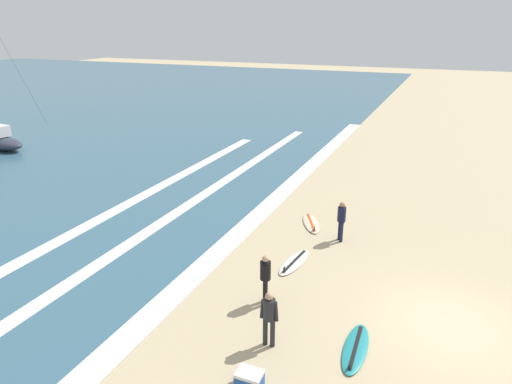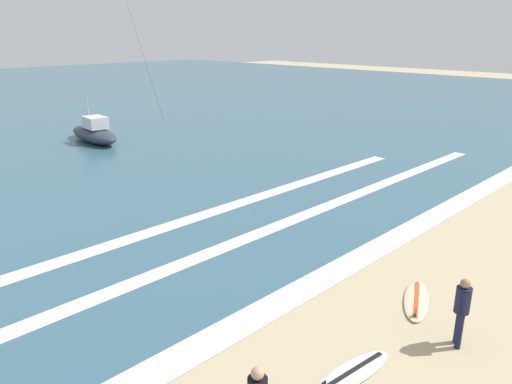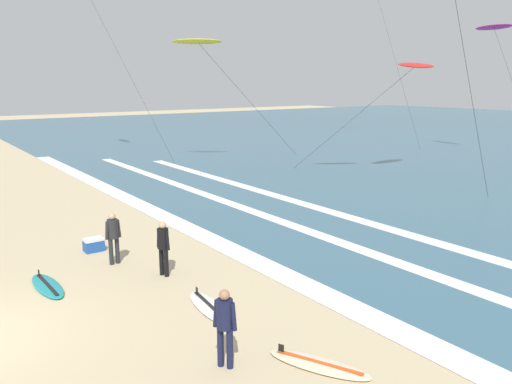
# 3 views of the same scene
# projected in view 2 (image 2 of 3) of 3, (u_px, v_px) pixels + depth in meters

# --- Properties ---
(wave_foam_shoreline) EXTENTS (53.31, 0.89, 0.01)m
(wave_foam_shoreline) POSITION_uv_depth(u_px,v_px,m) (162.00, 368.00, 9.87)
(wave_foam_shoreline) COLOR white
(wave_foam_shoreline) RESTS_ON ocean_surface
(wave_foam_mid_break) EXTENTS (45.20, 0.61, 0.01)m
(wave_foam_mid_break) POSITION_uv_depth(u_px,v_px,m) (69.00, 309.00, 11.98)
(wave_foam_mid_break) COLOR white
(wave_foam_mid_break) RESTS_ON ocean_surface
(wave_foam_outer_break) EXTENTS (38.35, 0.67, 0.01)m
(wave_foam_outer_break) POSITION_uv_depth(u_px,v_px,m) (6.00, 280.00, 13.39)
(wave_foam_outer_break) COLOR white
(wave_foam_outer_break) RESTS_ON ocean_surface
(surfer_foreground_main) EXTENTS (0.48, 0.34, 1.60)m
(surfer_foreground_main) POSITION_uv_depth(u_px,v_px,m) (462.00, 306.00, 10.32)
(surfer_foreground_main) COLOR #141938
(surfer_foreground_main) RESTS_ON ground
(surfboard_right_spare) EXTENTS (2.15, 0.83, 0.25)m
(surfboard_right_spare) POSITION_uv_depth(u_px,v_px,m) (352.00, 373.00, 9.69)
(surfboard_right_spare) COLOR silver
(surfboard_right_spare) RESTS_ON ground
(surfboard_near_water) EXTENTS (2.15, 1.46, 0.25)m
(surfboard_near_water) POSITION_uv_depth(u_px,v_px,m) (416.00, 300.00, 12.31)
(surfboard_near_water) COLOR beige
(surfboard_near_water) RESTS_ON ground
(offshore_boat) EXTENTS (2.19, 5.34, 2.70)m
(offshore_boat) POSITION_uv_depth(u_px,v_px,m) (94.00, 133.00, 29.89)
(offshore_boat) COLOR #2D3342
(offshore_boat) RESTS_ON ground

